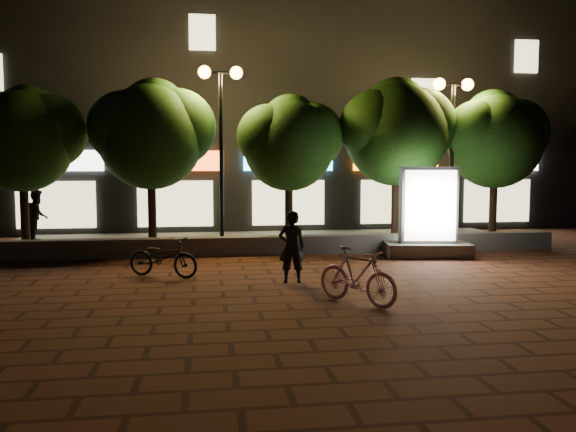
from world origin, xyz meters
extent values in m
plane|color=#54291A|center=(0.00, 0.00, 0.00)|extent=(80.00, 80.00, 0.00)
cube|color=#65635D|center=(0.00, 4.00, 0.25)|extent=(16.00, 0.45, 0.50)
cube|color=#65635D|center=(0.00, 6.50, 0.04)|extent=(16.00, 5.00, 0.08)
cube|color=black|center=(0.00, 13.00, 5.00)|extent=(28.00, 8.00, 10.00)
cube|color=white|center=(-7.00, 8.94, 2.60)|extent=(3.20, 0.12, 0.70)
cube|color=beige|center=(-7.00, 8.94, 1.10)|extent=(2.60, 0.10, 1.60)
cube|color=#DE4C19|center=(-3.00, 8.94, 2.60)|extent=(3.20, 0.12, 0.70)
cube|color=beige|center=(-3.00, 8.94, 1.10)|extent=(2.60, 0.10, 1.60)
cube|color=#5BDFFA|center=(1.00, 8.94, 2.60)|extent=(3.20, 0.12, 0.70)
cube|color=beige|center=(1.00, 8.94, 1.10)|extent=(2.60, 0.10, 1.60)
cube|color=orange|center=(5.00, 8.94, 2.60)|extent=(3.20, 0.12, 0.70)
cube|color=beige|center=(5.00, 8.94, 1.10)|extent=(2.60, 0.10, 1.60)
cube|color=white|center=(9.00, 8.94, 2.60)|extent=(3.20, 0.12, 0.70)
cube|color=beige|center=(9.00, 8.94, 1.10)|extent=(2.60, 0.10, 1.60)
cube|color=beige|center=(-2.00, 8.94, 7.00)|extent=(0.90, 0.10, 1.20)
cube|color=beige|center=(6.00, 8.94, 5.00)|extent=(0.90, 0.10, 1.20)
cube|color=beige|center=(10.00, 8.94, 6.50)|extent=(0.90, 0.10, 1.20)
cylinder|color=black|center=(-7.00, 5.40, 1.21)|extent=(0.24, 0.24, 2.25)
sphere|color=#245117|center=(-7.00, 5.40, 3.10)|extent=(2.80, 2.80, 2.80)
sphere|color=#245117|center=(-6.30, 5.60, 3.40)|extent=(2.10, 2.10, 2.10)
sphere|color=#245117|center=(-6.90, 5.75, 3.80)|extent=(1.82, 1.82, 1.82)
cylinder|color=black|center=(-3.50, 5.40, 1.25)|extent=(0.24, 0.24, 2.34)
sphere|color=#245117|center=(-3.50, 5.40, 3.25)|extent=(3.00, 3.00, 3.00)
sphere|color=#245117|center=(-2.75, 5.60, 3.54)|extent=(2.25, 2.25, 2.25)
sphere|color=#245117|center=(-4.17, 5.25, 3.50)|extent=(2.10, 2.10, 2.10)
sphere|color=#245117|center=(-3.40, 5.75, 4.00)|extent=(1.95, 1.95, 1.95)
cylinder|color=black|center=(0.50, 5.40, 1.18)|extent=(0.24, 0.24, 2.21)
sphere|color=#245117|center=(0.50, 5.40, 3.03)|extent=(2.70, 2.70, 2.70)
sphere|color=#245117|center=(1.17, 5.60, 3.33)|extent=(2.03, 2.03, 2.02)
sphere|color=#245117|center=(-0.11, 5.25, 3.28)|extent=(1.89, 1.89, 1.89)
sphere|color=#245117|center=(0.60, 5.75, 3.70)|extent=(1.76, 1.76, 1.76)
cylinder|color=black|center=(3.80, 5.40, 1.30)|extent=(0.24, 0.24, 2.43)
sphere|color=#245117|center=(3.80, 5.40, 3.36)|extent=(3.10, 3.10, 3.10)
sphere|color=#245117|center=(4.58, 5.60, 3.66)|extent=(2.33, 2.33, 2.33)
sphere|color=#245117|center=(3.10, 5.25, 3.61)|extent=(2.17, 2.17, 2.17)
sphere|color=#245117|center=(3.90, 5.75, 4.14)|extent=(2.01, 2.02, 2.02)
cylinder|color=black|center=(7.00, 5.40, 1.23)|extent=(0.24, 0.24, 2.29)
sphere|color=#245117|center=(7.00, 5.40, 3.17)|extent=(2.90, 2.90, 2.90)
sphere|color=#245117|center=(7.72, 5.60, 3.47)|extent=(2.18, 2.17, 2.17)
sphere|color=#245117|center=(6.35, 5.25, 3.42)|extent=(2.03, 2.03, 2.03)
sphere|color=#245117|center=(7.10, 5.75, 3.90)|extent=(1.89, 1.88, 1.88)
cylinder|color=black|center=(-1.50, 5.20, 2.58)|extent=(0.12, 0.12, 5.00)
cylinder|color=black|center=(-1.50, 5.20, 5.08)|extent=(0.90, 0.08, 0.08)
sphere|color=#FF953F|center=(-1.95, 5.20, 5.08)|extent=(0.36, 0.36, 0.36)
sphere|color=#FF953F|center=(-1.05, 5.20, 5.08)|extent=(0.36, 0.36, 0.36)
cylinder|color=black|center=(5.50, 5.20, 2.48)|extent=(0.12, 0.12, 4.80)
cylinder|color=black|center=(5.50, 5.20, 4.88)|extent=(0.90, 0.08, 0.08)
sphere|color=#FF953F|center=(5.05, 5.20, 4.88)|extent=(0.36, 0.36, 0.36)
sphere|color=#FF953F|center=(5.95, 5.20, 4.88)|extent=(0.36, 0.36, 0.36)
cube|color=#65635D|center=(3.91, 3.02, 0.19)|extent=(2.36, 1.42, 0.37)
cube|color=#4C4C51|center=(3.91, 3.02, 1.39)|extent=(1.54, 0.72, 2.04)
cube|color=white|center=(3.87, 2.76, 1.39)|extent=(1.33, 0.23, 1.85)
cube|color=white|center=(3.95, 3.29, 1.39)|extent=(1.33, 0.23, 1.85)
imported|color=#D08CB3|center=(0.65, -1.94, 0.50)|extent=(1.40, 1.61, 1.00)
imported|color=black|center=(-0.21, 0.09, 0.75)|extent=(0.55, 0.37, 1.51)
imported|color=black|center=(-2.91, 1.12, 0.44)|extent=(1.74, 1.25, 0.87)
imported|color=black|center=(-7.14, 7.20, 0.89)|extent=(0.73, 0.87, 1.62)
camera|label=1|loc=(-2.00, -11.79, 2.45)|focal=36.39mm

